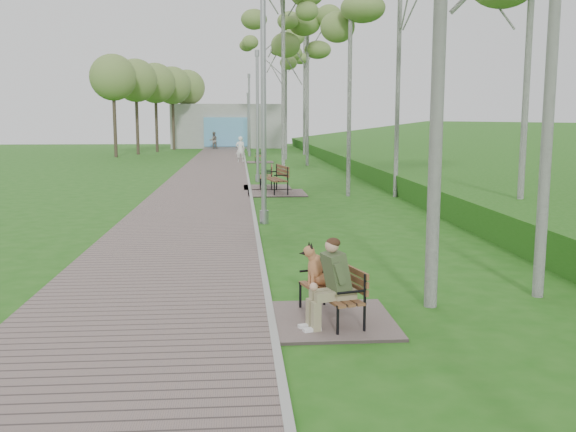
% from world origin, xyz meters
% --- Properties ---
extents(ground, '(120.00, 120.00, 0.00)m').
position_xyz_m(ground, '(0.00, 0.00, 0.00)').
color(ground, '#1F5A13').
rests_on(ground, ground).
extents(walkway, '(3.50, 67.00, 0.04)m').
position_xyz_m(walkway, '(-1.75, 21.50, 0.02)').
color(walkway, '#72605C').
rests_on(walkway, ground).
extents(kerb, '(0.10, 67.00, 0.05)m').
position_xyz_m(kerb, '(0.00, 21.50, 0.03)').
color(kerb, '#999993').
rests_on(kerb, ground).
extents(embankment, '(14.00, 70.00, 1.60)m').
position_xyz_m(embankment, '(12.00, 20.00, 0.00)').
color(embankment, '#387222').
rests_on(embankment, ground).
extents(building_north, '(10.00, 5.20, 4.00)m').
position_xyz_m(building_north, '(-1.50, 50.97, 1.99)').
color(building_north, '#9E9E99').
rests_on(building_north, ground).
extents(bench_main, '(1.57, 1.75, 1.37)m').
position_xyz_m(bench_main, '(0.74, -1.85, 0.38)').
color(bench_main, '#72605C').
rests_on(bench_main, ground).
extents(bench_second, '(2.05, 2.28, 1.26)m').
position_xyz_m(bench_second, '(0.90, 12.91, 0.24)').
color(bench_second, '#72605C').
rests_on(bench_second, ground).
extents(bench_third, '(1.80, 2.00, 1.11)m').
position_xyz_m(bench_third, '(0.64, 14.83, 0.20)').
color(bench_third, '#72605C').
rests_on(bench_third, ground).
extents(bench_far, '(1.62, 1.80, 1.00)m').
position_xyz_m(bench_far, '(0.87, 29.66, 0.18)').
color(bench_far, '#72605C').
rests_on(bench_far, ground).
extents(lamp_post_near, '(0.23, 0.23, 5.87)m').
position_xyz_m(lamp_post_near, '(0.22, 6.30, 2.74)').
color(lamp_post_near, gray).
rests_on(lamp_post_near, ground).
extents(lamp_post_second, '(0.21, 0.21, 5.48)m').
position_xyz_m(lamp_post_second, '(0.40, 17.25, 2.56)').
color(lamp_post_second, gray).
rests_on(lamp_post_second, ground).
extents(lamp_post_third, '(0.22, 0.22, 5.81)m').
position_xyz_m(lamp_post_third, '(0.38, 36.19, 2.71)').
color(lamp_post_third, gray).
rests_on(lamp_post_third, ground).
extents(lamp_post_far, '(0.18, 0.18, 4.78)m').
position_xyz_m(lamp_post_far, '(0.38, 43.49, 2.23)').
color(lamp_post_far, gray).
rests_on(lamp_post_far, ground).
extents(pedestrian_near, '(0.63, 0.45, 1.60)m').
position_xyz_m(pedestrian_near, '(-0.30, 29.83, 0.80)').
color(pedestrian_near, white).
rests_on(pedestrian_near, ground).
extents(pedestrian_far, '(0.88, 0.76, 1.54)m').
position_xyz_m(pedestrian_far, '(-2.60, 47.23, 0.77)').
color(pedestrian_far, gray).
rests_on(pedestrian_far, ground).
extents(birch_far_a, '(2.67, 2.67, 8.99)m').
position_xyz_m(birch_far_a, '(3.51, 26.74, 7.06)').
color(birch_far_a, silver).
rests_on(birch_far_a, ground).
extents(birch_far_b, '(2.39, 2.39, 8.46)m').
position_xyz_m(birch_far_b, '(2.73, 32.59, 6.64)').
color(birch_far_b, silver).
rests_on(birch_far_b, ground).
extents(birch_far_c, '(2.60, 2.60, 10.95)m').
position_xyz_m(birch_far_c, '(4.51, 38.13, 8.60)').
color(birch_far_c, silver).
rests_on(birch_far_c, ground).
extents(birch_distant_a, '(2.91, 2.91, 10.09)m').
position_xyz_m(birch_distant_a, '(1.54, 39.77, 7.92)').
color(birch_distant_a, silver).
rests_on(birch_distant_a, ground).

